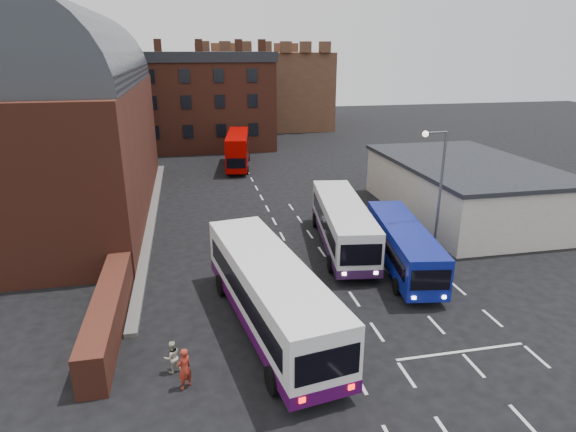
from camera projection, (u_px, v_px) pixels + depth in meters
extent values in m
plane|color=black|center=(331.00, 328.00, 22.76)|extent=(180.00, 180.00, 0.00)
cube|color=#602B1E|center=(66.00, 150.00, 37.58)|extent=(12.00, 28.00, 10.00)
cylinder|color=#1E2328|center=(55.00, 84.00, 35.94)|extent=(12.00, 26.00, 12.00)
cube|color=#602B1E|center=(108.00, 312.00, 22.36)|extent=(1.20, 10.00, 1.80)
cube|color=beige|center=(464.00, 189.00, 37.94)|extent=(10.00, 16.00, 4.00)
cube|color=#282B30|center=(467.00, 163.00, 37.25)|extent=(10.40, 16.40, 0.30)
cube|color=brown|center=(187.00, 106.00, 62.36)|extent=(22.00, 10.00, 11.00)
cube|color=brown|center=(256.00, 89.00, 83.00)|extent=(22.00, 22.00, 12.00)
cube|color=white|center=(270.00, 290.00, 22.16)|extent=(4.78, 12.70, 2.82)
cube|color=black|center=(270.00, 287.00, 22.10)|extent=(4.64, 11.52, 1.01)
cylinder|color=black|center=(221.00, 285.00, 25.62)|extent=(0.49, 1.16, 1.13)
cylinder|color=black|center=(273.00, 380.00, 18.26)|extent=(0.49, 1.16, 1.13)
cylinder|color=black|center=(271.00, 277.00, 26.58)|extent=(0.49, 1.16, 1.13)
cylinder|color=black|center=(339.00, 364.00, 19.22)|extent=(0.49, 1.16, 1.13)
cube|color=silver|center=(343.00, 222.00, 31.37)|extent=(4.12, 11.61, 2.58)
cube|color=black|center=(343.00, 220.00, 31.32)|extent=(4.01, 10.43, 0.93)
cylinder|color=black|center=(374.00, 263.00, 28.47)|extent=(0.43, 1.06, 1.03)
cylinder|color=black|center=(350.00, 220.00, 35.67)|extent=(0.43, 1.06, 1.03)
cylinder|color=black|center=(331.00, 264.00, 28.31)|extent=(0.43, 1.06, 1.03)
cylinder|color=black|center=(315.00, 220.00, 35.51)|extent=(0.43, 1.06, 1.03)
cube|color=navy|center=(403.00, 244.00, 28.39)|extent=(3.78, 10.14, 2.25)
cube|color=black|center=(403.00, 242.00, 28.35)|extent=(3.65, 8.97, 0.81)
cylinder|color=black|center=(438.00, 286.00, 25.84)|extent=(0.39, 0.93, 0.90)
cylinder|color=black|center=(404.00, 239.00, 32.13)|extent=(0.39, 0.93, 0.90)
cylinder|color=black|center=(397.00, 287.00, 25.74)|extent=(0.39, 0.93, 0.90)
cylinder|color=black|center=(371.00, 240.00, 32.03)|extent=(0.39, 0.93, 0.90)
cube|color=#B00200|center=(238.00, 149.00, 52.88)|extent=(3.54, 9.75, 3.38)
cube|color=black|center=(238.00, 153.00, 53.04)|extent=(3.43, 8.57, 0.78)
cylinder|color=black|center=(247.00, 170.00, 50.63)|extent=(0.37, 0.89, 0.87)
cylinder|color=black|center=(249.00, 157.00, 56.68)|extent=(0.37, 0.89, 0.87)
cylinder|color=black|center=(227.00, 170.00, 50.51)|extent=(0.37, 0.89, 0.87)
cylinder|color=black|center=(230.00, 157.00, 56.57)|extent=(0.37, 0.89, 0.87)
cylinder|color=#54565D|center=(439.00, 198.00, 29.01)|extent=(0.16, 0.16, 7.97)
cylinder|color=#54565D|center=(436.00, 132.00, 27.51)|extent=(1.40, 0.24, 0.10)
sphere|color=#FFF2CC|center=(425.00, 134.00, 27.32)|extent=(0.36, 0.36, 0.36)
imported|color=#A02B1D|center=(184.00, 368.00, 18.47)|extent=(0.75, 0.72, 1.73)
imported|color=beige|center=(172.00, 357.00, 19.44)|extent=(0.82, 0.73, 1.39)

